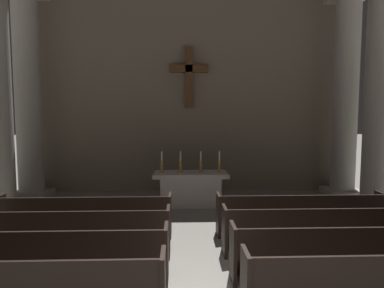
% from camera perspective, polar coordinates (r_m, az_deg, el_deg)
% --- Properties ---
extents(pew_left_row_2, '(3.80, 0.50, 0.95)m').
position_cam_1_polar(pew_left_row_2, '(6.17, -22.74, -16.86)').
color(pew_left_row_2, black).
rests_on(pew_left_row_2, ground).
extents(pew_left_row_3, '(3.80, 0.50, 0.95)m').
position_cam_1_polar(pew_left_row_3, '(7.11, -19.65, -13.79)').
color(pew_left_row_3, black).
rests_on(pew_left_row_3, ground).
extents(pew_left_row_4, '(3.80, 0.50, 0.95)m').
position_cam_1_polar(pew_left_row_4, '(8.08, -17.34, -11.42)').
color(pew_left_row_4, black).
rests_on(pew_left_row_4, ground).
extents(pew_right_row_1, '(3.80, 0.50, 0.95)m').
position_cam_1_polar(pew_right_row_1, '(5.57, 29.45, -19.63)').
color(pew_right_row_1, black).
rests_on(pew_right_row_1, ground).
extents(pew_right_row_2, '(3.80, 0.50, 0.95)m').
position_cam_1_polar(pew_right_row_2, '(6.42, 24.31, -16.05)').
color(pew_right_row_2, black).
rests_on(pew_right_row_2, ground).
extents(pew_right_row_3, '(3.80, 0.50, 0.95)m').
position_cam_1_polar(pew_right_row_3, '(7.33, 20.52, -13.25)').
color(pew_right_row_3, black).
rests_on(pew_right_row_3, ground).
extents(pew_right_row_4, '(3.80, 0.50, 0.95)m').
position_cam_1_polar(pew_right_row_4, '(8.27, 17.65, -11.04)').
color(pew_right_row_4, black).
rests_on(pew_right_row_4, ground).
extents(column_right_third, '(1.20, 1.20, 6.59)m').
position_cam_1_polar(column_right_third, '(10.73, 28.88, 6.98)').
color(column_right_third, '#ADA89E').
rests_on(column_right_third, ground).
extents(column_left_fourth, '(1.20, 1.20, 6.59)m').
position_cam_1_polar(column_left_fourth, '(12.19, -25.67, 6.81)').
color(column_left_fourth, '#ADA89E').
rests_on(column_left_fourth, ground).
extents(column_right_fourth, '(1.20, 1.20, 6.59)m').
position_cam_1_polar(column_right_fourth, '(12.46, 24.22, 6.82)').
color(column_right_fourth, '#ADA89E').
rests_on(column_right_fourth, ground).
extents(altar, '(2.20, 0.90, 1.01)m').
position_cam_1_polar(altar, '(10.23, -0.23, -7.37)').
color(altar, '#BCB7AD').
rests_on(altar, ground).
extents(candlestick_outer_left, '(0.16, 0.16, 0.63)m').
position_cam_1_polar(candlestick_outer_left, '(10.11, -5.06, -3.65)').
color(candlestick_outer_left, '#B79338').
rests_on(candlestick_outer_left, altar).
extents(candlestick_inner_left, '(0.16, 0.16, 0.63)m').
position_cam_1_polar(candlestick_inner_left, '(10.10, -1.93, -3.65)').
color(candlestick_inner_left, '#B79338').
rests_on(candlestick_inner_left, altar).
extents(candlestick_inner_right, '(0.16, 0.16, 0.63)m').
position_cam_1_polar(candlestick_inner_right, '(10.12, 1.47, -3.63)').
color(candlestick_inner_right, '#B79338').
rests_on(candlestick_inner_right, altar).
extents(candlestick_outer_right, '(0.16, 0.16, 0.63)m').
position_cam_1_polar(candlestick_outer_right, '(10.17, 4.57, -3.60)').
color(candlestick_outer_right, '#B79338').
rests_on(candlestick_outer_right, altar).
extents(apse_with_cross, '(11.60, 0.50, 7.21)m').
position_cam_1_polar(apse_with_cross, '(12.19, -0.57, 9.20)').
color(apse_with_cross, gray).
rests_on(apse_with_cross, ground).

